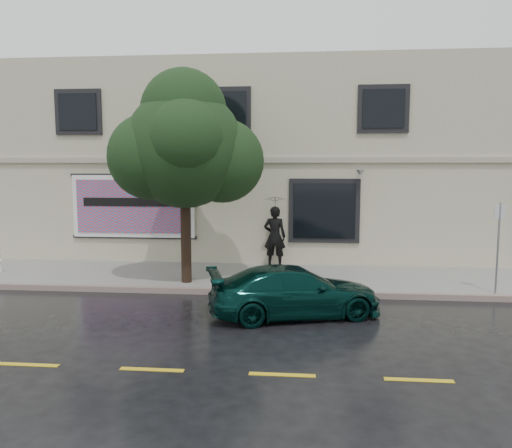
{
  "coord_description": "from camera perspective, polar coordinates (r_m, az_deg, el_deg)",
  "views": [
    {
      "loc": [
        2.51,
        -11.37,
        3.45
      ],
      "look_at": [
        1.23,
        2.2,
        1.82
      ],
      "focal_mm": 35.0,
      "sensor_mm": 36.0,
      "label": 1
    }
  ],
  "objects": [
    {
      "name": "sidewalk",
      "position": [
        15.21,
        -4.25,
        -6.03
      ],
      "size": [
        20.0,
        3.5,
        0.15
      ],
      "primitive_type": "cube",
      "color": "gray",
      "rests_on": "ground"
    },
    {
      "name": "umbrella",
      "position": [
        16.02,
        2.17,
        3.19
      ],
      "size": [
        1.12,
        1.12,
        0.63
      ],
      "primitive_type": "imported",
      "rotation": [
        0.0,
        0.0,
        -0.4
      ],
      "color": "black",
      "rests_on": "pedestrian"
    },
    {
      "name": "sign_pole",
      "position": [
        14.1,
        25.96,
        -1.53
      ],
      "size": [
        0.29,
        0.08,
        2.34
      ],
      "rotation": [
        0.0,
        0.0,
        0.2
      ],
      "color": "gray",
      "rests_on": "sidewalk"
    },
    {
      "name": "car",
      "position": [
        11.52,
        4.44,
        -7.68
      ],
      "size": [
        4.26,
        2.77,
        1.14
      ],
      "primitive_type": "imported",
      "rotation": [
        0.0,
        0.0,
        1.86
      ],
      "color": "black",
      "rests_on": "ground"
    },
    {
      "name": "billboard",
      "position": [
        17.32,
        -13.87,
        1.98
      ],
      "size": [
        4.3,
        0.16,
        2.2
      ],
      "color": "white",
      "rests_on": "ground"
    },
    {
      "name": "pedestrian",
      "position": [
        16.16,
        2.15,
        -1.43
      ],
      "size": [
        0.77,
        0.55,
        1.97
      ],
      "primitive_type": "imported",
      "rotation": [
        0.0,
        0.0,
        3.02
      ],
      "color": "black",
      "rests_on": "sidewalk"
    },
    {
      "name": "street_tree",
      "position": [
        13.96,
        -8.18,
        8.46
      ],
      "size": [
        3.27,
        3.27,
        5.37
      ],
      "color": "#322016",
      "rests_on": "sidewalk"
    },
    {
      "name": "road_marking",
      "position": [
        8.95,
        -11.81,
        -15.97
      ],
      "size": [
        19.0,
        0.12,
        0.01
      ],
      "primitive_type": "cube",
      "color": "gold",
      "rests_on": "ground"
    },
    {
      "name": "building",
      "position": [
        20.52,
        -1.62,
        6.94
      ],
      "size": [
        20.0,
        8.12,
        7.0
      ],
      "color": "beige",
      "rests_on": "ground"
    },
    {
      "name": "ground",
      "position": [
        12.14,
        -6.86,
        -9.75
      ],
      "size": [
        90.0,
        90.0,
        0.0
      ],
      "primitive_type": "plane",
      "color": "black",
      "rests_on": "ground"
    },
    {
      "name": "curb",
      "position": [
        13.54,
        -5.51,
        -7.66
      ],
      "size": [
        20.0,
        0.18,
        0.16
      ],
      "primitive_type": "cube",
      "color": "slate",
      "rests_on": "ground"
    }
  ]
}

